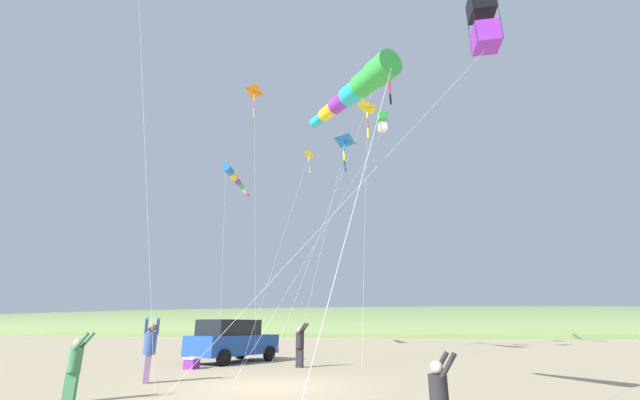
{
  "coord_description": "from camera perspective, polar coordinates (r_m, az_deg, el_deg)",
  "views": [
    {
      "loc": [
        11.51,
        3.64,
        1.63
      ],
      "look_at": [
        -9.45,
        -0.24,
        8.35
      ],
      "focal_mm": 22.23,
      "sensor_mm": 36.0,
      "label": 1
    }
  ],
  "objects": [
    {
      "name": "ground_plane",
      "position": [
        12.18,
        -7.74,
        -25.07
      ],
      "size": [
        600.0,
        600.0,
        0.0
      ],
      "primitive_type": "plane",
      "color": "tan"
    },
    {
      "name": "kite_box_black_fish_shape",
      "position": [
        27.04,
        8.96,
        11.04
      ],
      "size": [
        12.31,
        4.92,
        15.14
      ],
      "color": "green",
      "rests_on": "ground_plane"
    },
    {
      "name": "cooler_box",
      "position": [
        17.35,
        -17.98,
        -21.42
      ],
      "size": [
        0.62,
        0.42,
        0.42
      ],
      "color": "purple",
      "rests_on": "ground_plane"
    },
    {
      "name": "kite_delta_small_distant",
      "position": [
        29.26,
        -1.54,
        6.44
      ],
      "size": [
        11.97,
        0.92,
        13.86
      ],
      "color": "yellow",
      "rests_on": "ground_plane"
    },
    {
      "name": "kite_delta_rainbow_low_near",
      "position": [
        29.72,
        -9.37,
        15.1
      ],
      "size": [
        6.48,
        3.72,
        17.87
      ],
      "color": "orange",
      "rests_on": "ground_plane"
    },
    {
      "name": "dune_ridge_grassy",
      "position": [
        66.63,
        7.75,
        -18.76
      ],
      "size": [
        28.0,
        240.0,
        8.66
      ],
      "primitive_type": "ellipsoid",
      "color": "#6B844C",
      "rests_on": "ground_plane"
    },
    {
      "name": "kite_delta_red_high_left",
      "position": [
        27.12,
        3.67,
        8.45
      ],
      "size": [
        4.08,
        3.2,
        13.81
      ],
      "color": "blue",
      "rests_on": "ground_plane"
    },
    {
      "name": "person_child_grey_jacket",
      "position": [
        6.05,
        16.86,
        -25.71
      ],
      "size": [
        0.38,
        0.44,
        1.28
      ],
      "color": "#B72833",
      "rests_on": "ground_plane"
    },
    {
      "name": "person_child_green_jacket",
      "position": [
        11.07,
        -31.81,
        -19.37
      ],
      "size": [
        0.4,
        0.49,
        1.47
      ],
      "color": "#3D7F51",
      "rests_on": "ground_plane"
    },
    {
      "name": "kite_windsock_long_streamer_left",
      "position": [
        9.17,
        5.42,
        15.67
      ],
      "size": [
        6.24,
        2.39,
        6.89
      ],
      "color": "green",
      "rests_on": "ground_plane"
    },
    {
      "name": "kite_box_orange_high_right",
      "position": [
        15.94,
        22.47,
        22.62
      ],
      "size": [
        5.65,
        8.3,
        12.64
      ],
      "color": "black",
      "rests_on": "ground_plane"
    },
    {
      "name": "kite_delta_blue_topmost",
      "position": [
        33.24,
        6.88,
        13.1
      ],
      "size": [
        13.17,
        1.68,
        18.9
      ],
      "color": "yellow",
      "rests_on": "ground_plane"
    },
    {
      "name": "parked_car",
      "position": [
        19.66,
        -12.51,
        -19.1
      ],
      "size": [
        4.68,
        3.35,
        1.85
      ],
      "color": "#1E479E",
      "rests_on": "ground_plane"
    },
    {
      "name": "kite_windsock_white_trailing",
      "position": [
        34.09,
        -12.09,
        3.01
      ],
      "size": [
        14.77,
        4.8,
        13.63
      ],
      "color": "blue",
      "rests_on": "ground_plane"
    },
    {
      "name": "kite_windsock_checkered_midright",
      "position": [
        34.16,
        9.8,
        17.59
      ],
      "size": [
        15.02,
        6.01,
        21.54
      ],
      "color": "yellow",
      "rests_on": "ground_plane"
    },
    {
      "name": "person_adult_flyer",
      "position": [
        13.61,
        -23.31,
        -18.85
      ],
      "size": [
        0.65,
        0.6,
        1.83
      ],
      "color": "#8E6B9E",
      "rests_on": "ground_plane"
    },
    {
      "name": "person_bystander_far",
      "position": [
        17.03,
        -2.89,
        -19.84
      ],
      "size": [
        0.45,
        0.56,
        1.71
      ],
      "color": "#232328",
      "rests_on": "ground_plane"
    }
  ]
}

